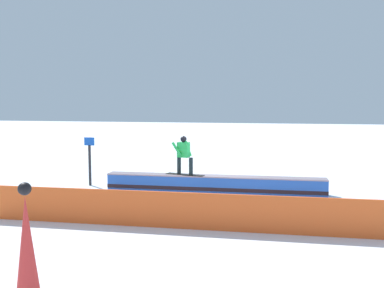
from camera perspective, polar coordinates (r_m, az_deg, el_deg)
The scene contains 6 objects.
ground_plane at distance 14.43m, azimuth 3.02°, elevation -6.67°, with size 120.00×120.00×0.00m, color white.
grind_box at distance 14.38m, azimuth 3.03°, elevation -5.65°, with size 7.66×1.14×0.58m.
snowboarder at distance 14.40m, azimuth -1.15°, elevation -1.37°, with size 1.44×0.54×1.37m.
safety_fence at distance 10.12m, azimuth -2.13°, elevation -9.20°, with size 10.24×0.06×0.90m, color #F45B22.
background_skier_left at distance 6.90m, azimuth -22.00°, elevation -13.07°, with size 1.76×0.82×1.84m.
trail_marker at distance 15.91m, azimuth -14.04°, elevation -2.13°, with size 0.40×0.10×1.82m.
Camera 1 is at (-2.84, 13.83, 2.97)m, focal length 38.34 mm.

